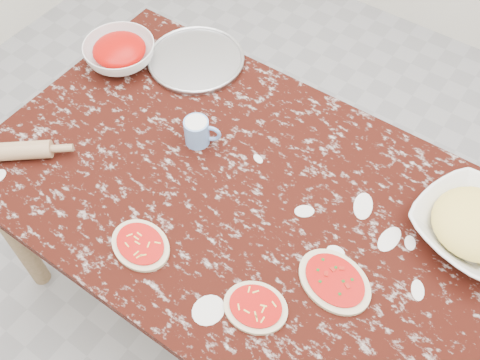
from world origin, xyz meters
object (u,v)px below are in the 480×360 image
object	(u,v)px
worktable	(240,204)
flour_mug	(198,132)
pizza_tray	(196,60)
sauce_bowl	(120,53)
rolling_pin	(5,152)
cheese_bowl	(473,228)

from	to	relation	value
worktable	flour_mug	size ratio (longest dim) A/B	14.01
worktable	flour_mug	xyz separation A→B (m)	(-0.22, 0.08, 0.13)
pizza_tray	flour_mug	world-z (taller)	flour_mug
pizza_tray	flour_mug	distance (m)	0.38
sauce_bowl	rolling_pin	world-z (taller)	sauce_bowl
worktable	rolling_pin	size ratio (longest dim) A/B	5.54
sauce_bowl	flour_mug	world-z (taller)	flour_mug
pizza_tray	cheese_bowl	size ratio (longest dim) A/B	1.06
flour_mug	cheese_bowl	bearing A→B (deg)	11.07
pizza_tray	rolling_pin	distance (m)	0.72
cheese_bowl	rolling_pin	world-z (taller)	cheese_bowl
pizza_tray	worktable	bearing A→B (deg)	-39.34
pizza_tray	rolling_pin	bearing A→B (deg)	-107.69
sauce_bowl	worktable	bearing A→B (deg)	-17.87
worktable	rolling_pin	world-z (taller)	rolling_pin
flour_mug	rolling_pin	xyz separation A→B (m)	(-0.46, -0.40, -0.02)
worktable	pizza_tray	world-z (taller)	pizza_tray
cheese_bowl	rolling_pin	bearing A→B (deg)	-156.56
flour_mug	worktable	bearing A→B (deg)	-20.04
cheese_bowl	rolling_pin	size ratio (longest dim) A/B	1.12
pizza_tray	cheese_bowl	world-z (taller)	cheese_bowl
worktable	flour_mug	bearing A→B (deg)	159.96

